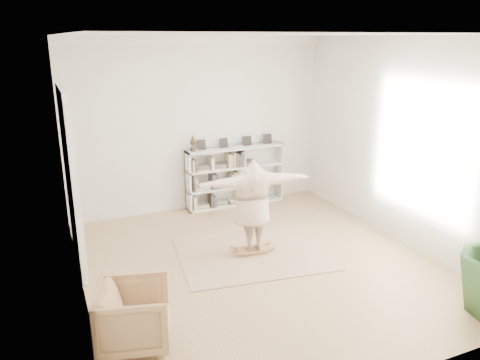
# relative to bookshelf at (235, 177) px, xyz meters

# --- Properties ---
(floor) EXTENTS (6.00, 6.00, 0.00)m
(floor) POSITION_rel_bookshelf_xyz_m (-0.74, -2.82, -0.64)
(floor) COLOR #997F4F
(floor) RESTS_ON ground
(room_shell) EXTENTS (6.00, 6.00, 6.00)m
(room_shell) POSITION_rel_bookshelf_xyz_m (-0.74, 0.12, 2.87)
(room_shell) COLOR silver
(room_shell) RESTS_ON floor
(doors) EXTENTS (0.09, 1.78, 2.92)m
(doors) POSITION_rel_bookshelf_xyz_m (-3.45, -1.52, 0.76)
(doors) COLOR white
(doors) RESTS_ON floor
(bookshelf) EXTENTS (2.20, 0.35, 1.64)m
(bookshelf) POSITION_rel_bookshelf_xyz_m (0.00, 0.00, 0.00)
(bookshelf) COLOR silver
(bookshelf) RESTS_ON floor
(armchair) EXTENTS (1.04, 1.02, 0.78)m
(armchair) POSITION_rel_bookshelf_xyz_m (-3.04, -4.09, -0.25)
(armchair) COLOR tan
(armchair) RESTS_ON floor
(rug) EXTENTS (2.74, 2.32, 0.02)m
(rug) POSITION_rel_bookshelf_xyz_m (-0.70, -2.42, -0.63)
(rug) COLOR tan
(rug) RESTS_ON floor
(rocker_board) EXTENTS (0.53, 0.36, 0.11)m
(rocker_board) POSITION_rel_bookshelf_xyz_m (-0.70, -2.42, -0.57)
(rocker_board) COLOR olive
(rocker_board) RESTS_ON rug
(person) EXTENTS (2.00, 0.79, 1.59)m
(person) POSITION_rel_bookshelf_xyz_m (-0.70, -2.42, 0.28)
(person) COLOR beige
(person) RESTS_ON rocker_board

